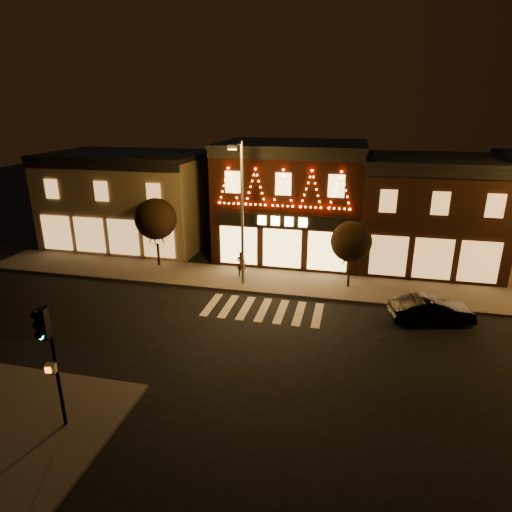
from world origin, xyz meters
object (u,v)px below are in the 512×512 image
(traffic_signal_near, at_px, (48,345))
(dark_sedan, at_px, (431,310))
(streetlamp_mid, at_px, (241,204))
(pedestrian, at_px, (241,264))

(traffic_signal_near, bearing_deg, dark_sedan, 28.72)
(streetlamp_mid, height_order, dark_sedan, streetlamp_mid)
(traffic_signal_near, distance_m, pedestrian, 15.51)
(dark_sedan, bearing_deg, traffic_signal_near, 116.78)
(traffic_signal_near, bearing_deg, streetlamp_mid, 67.22)
(streetlamp_mid, xyz_separation_m, dark_sedan, (10.77, -2.38, -4.53))
(pedestrian, bearing_deg, streetlamp_mid, 111.82)
(dark_sedan, relative_size, pedestrian, 2.53)
(traffic_signal_near, distance_m, dark_sedan, 17.92)
(traffic_signal_near, bearing_deg, pedestrian, 69.67)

